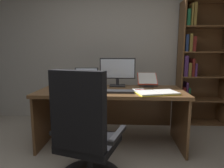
{
  "coord_description": "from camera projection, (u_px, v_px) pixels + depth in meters",
  "views": [
    {
      "loc": [
        0.19,
        -1.43,
        1.23
      ],
      "look_at": [
        0.06,
        1.0,
        0.84
      ],
      "focal_mm": 31.19,
      "sensor_mm": 36.0,
      "label": 1
    }
  ],
  "objects": [
    {
      "name": "wall_back",
      "position": [
        112.0,
        50.0,
        3.58
      ],
      "size": [
        5.09,
        0.12,
        2.54
      ],
      "primitive_type": "cube",
      "color": "#B2ADA3",
      "rests_on": "ground"
    },
    {
      "name": "desk",
      "position": [
        111.0,
        103.0,
        2.64
      ],
      "size": [
        1.87,
        0.79,
        0.75
      ],
      "color": "brown",
      "rests_on": "ground"
    },
    {
      "name": "bookshelf",
      "position": [
        197.0,
        64.0,
        3.31
      ],
      "size": [
        0.78,
        0.33,
        2.06
      ],
      "color": "brown",
      "rests_on": "ground"
    },
    {
      "name": "office_chair",
      "position": [
        85.0,
        139.0,
        1.74
      ],
      "size": [
        0.69,
        0.61,
        1.09
      ],
      "rotation": [
        0.0,
        0.0,
        -0.29
      ],
      "color": "#232326",
      "rests_on": "ground"
    },
    {
      "name": "monitor",
      "position": [
        117.0,
        72.0,
        2.75
      ],
      "size": [
        0.5,
        0.16,
        0.4
      ],
      "color": "#232326",
      "rests_on": "desk"
    },
    {
      "name": "laptop",
      "position": [
        85.0,
        82.0,
        2.81
      ],
      "size": [
        0.36,
        0.33,
        0.25
      ],
      "color": "#232326",
      "rests_on": "desk"
    },
    {
      "name": "keyboard",
      "position": [
        116.0,
        91.0,
        2.36
      ],
      "size": [
        0.42,
        0.15,
        0.02
      ],
      "primitive_type": "cube",
      "color": "#232326",
      "rests_on": "desk"
    },
    {
      "name": "computer_mouse",
      "position": [
        92.0,
        90.0,
        2.37
      ],
      "size": [
        0.06,
        0.1,
        0.04
      ],
      "primitive_type": "ellipsoid",
      "color": "#232326",
      "rests_on": "desk"
    },
    {
      "name": "reading_stand_with_book",
      "position": [
        147.0,
        80.0,
        2.81
      ],
      "size": [
        0.28,
        0.28,
        0.18
      ],
      "color": "#232326",
      "rests_on": "desk"
    },
    {
      "name": "open_binder",
      "position": [
        157.0,
        93.0,
        2.28
      ],
      "size": [
        0.54,
        0.4,
        0.02
      ],
      "rotation": [
        0.0,
        0.0,
        0.26
      ],
      "color": "yellow",
      "rests_on": "desk"
    },
    {
      "name": "notepad",
      "position": [
        139.0,
        90.0,
        2.46
      ],
      "size": [
        0.16,
        0.22,
        0.01
      ],
      "primitive_type": "cube",
      "rotation": [
        0.0,
        0.0,
        0.05
      ],
      "color": "white",
      "rests_on": "desk"
    },
    {
      "name": "pen",
      "position": [
        141.0,
        90.0,
        2.46
      ],
      "size": [
        0.14,
        0.02,
        0.01
      ],
      "primitive_type": "cylinder",
      "rotation": [
        0.0,
        1.57,
        -0.06
      ],
      "color": "maroon",
      "rests_on": "notepad"
    },
    {
      "name": "coffee_mug",
      "position": [
        54.0,
        84.0,
        2.65
      ],
      "size": [
        0.1,
        0.1,
        0.09
      ],
      "primitive_type": "cylinder",
      "color": "maroon",
      "rests_on": "desk"
    }
  ]
}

